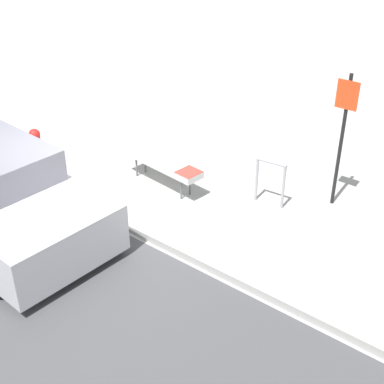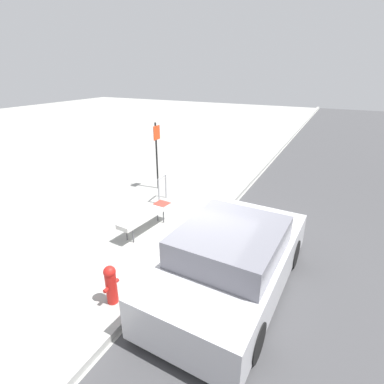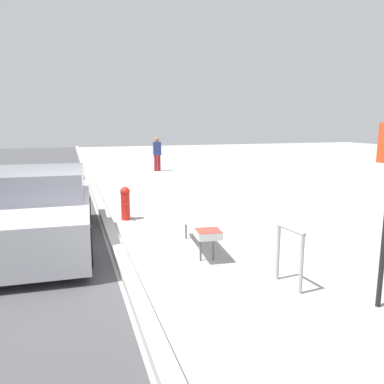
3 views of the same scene
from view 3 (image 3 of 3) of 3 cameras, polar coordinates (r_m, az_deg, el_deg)
ground_plane at (r=6.31m, az=-10.82°, el=-10.05°), size 60.00×60.00×0.00m
curb at (r=6.29m, az=-10.84°, el=-9.50°), size 60.00×0.20×0.13m
bench at (r=6.59m, az=1.02°, el=-4.84°), size 1.75×0.56×0.53m
bike_rack at (r=5.25m, az=14.64°, el=-8.66°), size 0.55×0.10×0.83m
fire_hydrant at (r=8.68m, az=-10.12°, el=-1.55°), size 0.36×0.22×0.77m
pedestrian at (r=17.38m, az=-5.34°, el=5.94°), size 0.21×0.35×1.55m
parked_car_near at (r=7.30m, az=-22.70°, el=-2.70°), size 4.19×2.06×1.37m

